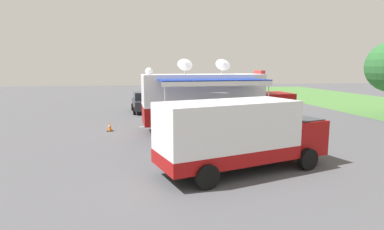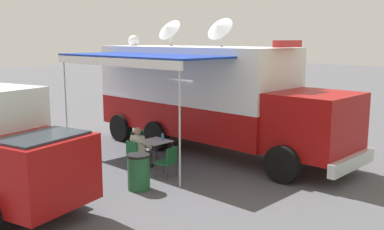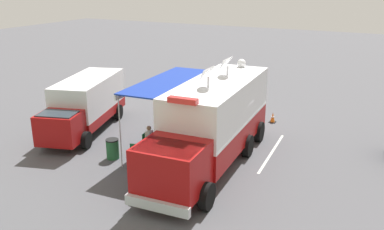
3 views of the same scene
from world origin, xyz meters
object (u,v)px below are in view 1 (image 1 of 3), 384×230
Objects in this scene: seated_responder at (230,130)px; water_bottle at (227,124)px; folding_table at (226,127)px; traffic_cone at (110,127)px; folding_chair_at_table at (231,133)px; trash_bin at (264,137)px; folding_chair_beside_table at (210,130)px; support_truck at (239,135)px; folding_chair_spare_by_truck at (252,131)px; command_truck at (214,100)px; car_behind_truck at (144,102)px.

water_bottle is at bearing 174.57° from seated_responder.
traffic_cone is (-3.28, -6.49, -0.39)m from folding_table.
folding_chair_at_table is 0.96× the size of trash_bin.
folding_chair_beside_table is 5.35m from support_truck.
folding_chair_beside_table is at bearing -106.36° from folding_chair_spare_by_truck.
water_bottle is at bearing -123.20° from folding_chair_spare_by_truck.
support_truck is (5.41, -1.05, 0.55)m from water_bottle.
folding_chair_beside_table is at bearing -17.94° from command_truck.
folding_chair_spare_by_truck is 0.20× the size of car_behind_truck.
folding_chair_at_table is 12.88m from car_behind_truck.
car_behind_truck reaches higher than folding_chair_spare_by_truck.
car_behind_truck reaches higher than water_bottle.
seated_responder is at bearing 5.91° from folding_table.
trash_bin is at bearing 41.06° from folding_table.
trash_bin is at bearing 21.33° from command_truck.
folding_table is 0.61m from seated_responder.
folding_chair_beside_table is 2.25m from folding_chair_spare_by_truck.
seated_responder is (2.98, 0.16, -1.30)m from command_truck.
car_behind_truck is at bearing -162.92° from folding_chair_beside_table.
support_truck reaches higher than car_behind_truck.
command_truck is at bearing 81.98° from traffic_cone.
folding_chair_spare_by_truck reaches higher than traffic_cone.
car_behind_truck is at bearing -154.73° from folding_chair_spare_by_truck.
trash_bin is at bearing 53.00° from folding_chair_beside_table.
folding_chair_at_table is 0.12× the size of support_truck.
folding_chair_at_table is at bearing 167.43° from support_truck.
folding_chair_spare_by_truck is at bearing 154.46° from support_truck.
trash_bin is (1.90, 1.37, -0.38)m from water_bottle.
traffic_cone is 10.23m from support_truck.
support_truck reaches higher than folding_table.
traffic_cone is at bearing -116.34° from folding_chair_spare_by_truck.
seated_responder is (0.66, 0.91, 0.14)m from folding_chair_beside_table.
seated_responder is 1.83m from trash_bin.
traffic_cone is at bearing -98.02° from command_truck.
folding_chair_spare_by_truck is at bearing 73.64° from folding_chair_beside_table.
command_truck is 10.56× the size of trash_bin.
folding_chair_at_table is 1.00× the size of folding_chair_spare_by_truck.
water_bottle is 0.26× the size of folding_chair_spare_by_truck.
folding_chair_beside_table is at bearing 60.23° from traffic_cone.
folding_chair_spare_by_truck is (2.96, 1.40, -1.43)m from command_truck.
command_truck is 2.47m from water_bottle.
folding_chair_at_table is at bearing -80.13° from folding_chair_spare_by_truck.
folding_chair_spare_by_truck is at bearing 65.84° from folding_table.
folding_chair_beside_table is at bearing 17.08° from car_behind_truck.
car_behind_truck is at bearing -155.96° from trash_bin.
folding_table is at bearing -37.82° from water_bottle.
traffic_cone is (-0.90, -6.40, -1.67)m from command_truck.
traffic_cone is 8.34m from car_behind_truck.
folding_chair_at_table is (0.80, 0.07, -0.16)m from folding_table.
trash_bin is (1.73, 1.50, -0.22)m from folding_table.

